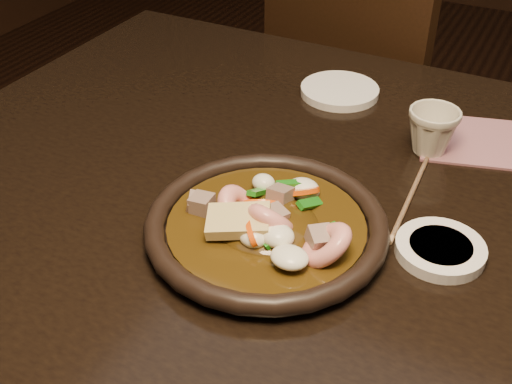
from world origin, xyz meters
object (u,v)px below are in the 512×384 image
at_px(chair, 364,117).
at_px(plate, 266,227).
at_px(table, 450,271).
at_px(tea_cup, 432,130).

bearing_deg(chair, plate, 114.49).
xyz_separation_m(table, plate, (-0.21, -0.13, 0.09)).
distance_m(plate, tea_cup, 0.31).
relative_size(chair, plate, 3.02).
xyz_separation_m(table, tea_cup, (-0.08, 0.15, 0.11)).
bearing_deg(tea_cup, chair, 116.62).
height_order(table, chair, chair).
bearing_deg(table, tea_cup, 118.10).
relative_size(table, plate, 5.33).
height_order(chair, tea_cup, chair).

